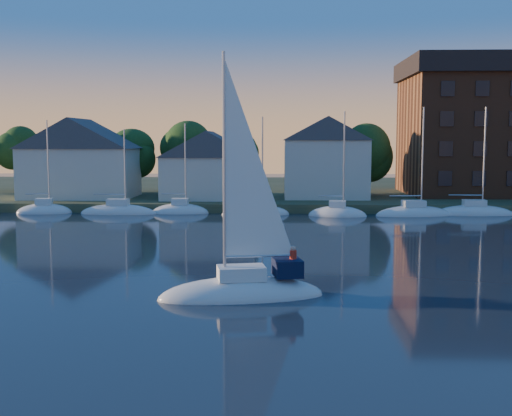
# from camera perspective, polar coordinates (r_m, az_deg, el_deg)

# --- Properties ---
(ground) EXTENTS (260.00, 260.00, 0.00)m
(ground) POSITION_cam_1_polar(r_m,az_deg,el_deg) (21.51, -4.89, -16.20)
(ground) COLOR black
(ground) RESTS_ON ground
(shoreline_land) EXTENTS (160.00, 50.00, 2.00)m
(shoreline_land) POSITION_cam_1_polar(r_m,az_deg,el_deg) (95.12, 0.68, 1.25)
(shoreline_land) COLOR #303B22
(shoreline_land) RESTS_ON ground
(wooden_dock) EXTENTS (120.00, 3.00, 1.00)m
(wooden_dock) POSITION_cam_1_polar(r_m,az_deg,el_deg) (72.24, 0.20, -0.32)
(wooden_dock) COLOR brown
(wooden_dock) RESTS_ON ground
(clubhouse_west) EXTENTS (13.65, 9.45, 9.64)m
(clubhouse_west) POSITION_cam_1_polar(r_m,az_deg,el_deg) (81.54, -15.34, 4.38)
(clubhouse_west) COLOR beige
(clubhouse_west) RESTS_ON shoreline_land
(clubhouse_centre) EXTENTS (11.55, 8.40, 8.08)m
(clubhouse_centre) POSITION_cam_1_polar(r_m,az_deg,el_deg) (77.26, -4.13, 3.91)
(clubhouse_centre) COLOR beige
(clubhouse_centre) RESTS_ON shoreline_land
(clubhouse_east) EXTENTS (10.50, 8.40, 9.80)m
(clubhouse_east) POSITION_cam_1_polar(r_m,az_deg,el_deg) (78.95, 6.21, 4.56)
(clubhouse_east) COLOR beige
(clubhouse_east) RESTS_ON shoreline_land
(tree_line) EXTENTS (93.40, 5.40, 8.90)m
(tree_line) POSITION_cam_1_polar(r_m,az_deg,el_deg) (82.74, 1.86, 5.48)
(tree_line) COLOR #362318
(tree_line) RESTS_ON shoreline_land
(moored_fleet) EXTENTS (95.50, 2.40, 12.05)m
(moored_fleet) POSITION_cam_1_polar(r_m,az_deg,el_deg) (69.22, 3.42, -0.53)
(moored_fleet) COLOR silver
(moored_fleet) RESTS_ON ground
(hero_sailboat) EXTENTS (9.04, 4.46, 13.60)m
(hero_sailboat) POSITION_cam_1_polar(r_m,az_deg,el_deg) (33.38, -1.06, -7.00)
(hero_sailboat) COLOR silver
(hero_sailboat) RESTS_ON ground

